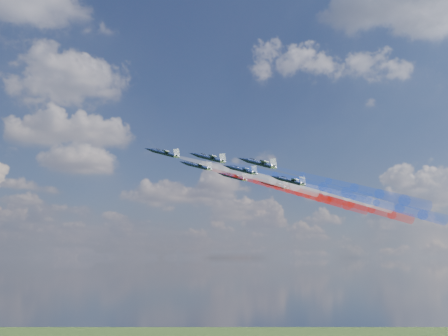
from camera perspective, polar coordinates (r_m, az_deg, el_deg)
name	(u,v)px	position (r m, az deg, el deg)	size (l,w,h in m)	color
jet_lead	(164,153)	(164.67, -6.81, 1.68)	(9.54, 11.92, 3.18)	black
trail_lead	(250,175)	(167.17, 2.93, -0.76)	(3.97, 47.72, 3.97)	white
jet_inner_left	(209,158)	(154.49, -1.69, 1.13)	(9.54, 11.92, 3.18)	black
trail_inner_left	(299,181)	(159.68, 8.46, -1.43)	(3.97, 47.72, 3.97)	blue
jet_inner_right	(197,166)	(174.55, -3.03, 0.23)	(9.54, 11.92, 3.18)	black
trail_inner_right	(278,186)	(178.91, 6.04, -2.03)	(3.97, 47.72, 3.97)	red
jet_outer_left	(259,163)	(144.72, 3.97, 0.52)	(9.54, 11.92, 3.18)	black
trail_outer_left	(354,188)	(152.80, 14.43, -2.14)	(3.97, 47.72, 3.97)	blue
jet_center_third	(242,170)	(165.03, 1.99, -0.23)	(9.54, 11.92, 3.18)	black
trail_center_third	(325,191)	(171.96, 11.33, -2.57)	(3.97, 47.72, 3.97)	white
jet_outer_right	(234,177)	(187.19, 1.09, -1.01)	(9.54, 11.92, 3.18)	black
trail_outer_right	(308,195)	(193.51, 9.42, -3.07)	(3.97, 47.72, 3.97)	red
jet_rear_left	(289,181)	(158.06, 7.38, -1.44)	(9.54, 11.92, 3.18)	black
trail_rear_left	(377,203)	(167.70, 16.79, -3.76)	(3.97, 47.72, 3.97)	blue
jet_rear_right	(274,185)	(179.82, 5.69, -1.91)	(9.54, 11.92, 3.18)	black
trail_rear_right	(351,204)	(188.46, 14.12, -3.96)	(3.97, 47.72, 3.97)	red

